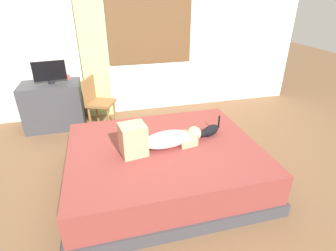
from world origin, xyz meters
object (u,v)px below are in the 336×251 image
at_px(cat, 210,131).
at_px(chair_by_desk, 96,100).
at_px(desk, 54,105).
at_px(cup, 68,77).
at_px(bed, 164,164).
at_px(person_lying, 158,139).
at_px(tv_monitor, 50,72).

height_order(cat, chair_by_desk, chair_by_desk).
bearing_deg(desk, cup, 31.88).
xyz_separation_m(bed, cup, (-1.11, 2.04, 0.54)).
distance_m(person_lying, cat, 0.66).
height_order(tv_monitor, cup, tv_monitor).
xyz_separation_m(cat, chair_by_desk, (-1.28, 1.48, -0.04)).
relative_size(desk, tv_monitor, 1.88).
bearing_deg(chair_by_desk, cup, 132.35).
relative_size(bed, chair_by_desk, 2.49).
height_order(desk, tv_monitor, tv_monitor).
xyz_separation_m(person_lying, chair_by_desk, (-0.63, 1.60, -0.09)).
bearing_deg(bed, cat, 9.51).
bearing_deg(cup, bed, -61.34).
height_order(person_lying, cat, person_lying).
xyz_separation_m(person_lying, desk, (-1.32, 1.89, -0.22)).
bearing_deg(cat, tv_monitor, 137.38).
relative_size(bed, desk, 2.38).
xyz_separation_m(bed, chair_by_desk, (-0.70, 1.58, 0.27)).
distance_m(person_lying, cup, 2.32).
height_order(desk, chair_by_desk, chair_by_desk).
distance_m(bed, tv_monitor, 2.40).
relative_size(desk, cup, 11.72).
relative_size(desk, chair_by_desk, 1.05).
bearing_deg(chair_by_desk, desk, 157.16).
relative_size(cat, chair_by_desk, 0.38).
bearing_deg(tv_monitor, person_lying, -55.89).
height_order(bed, chair_by_desk, chair_by_desk).
bearing_deg(bed, chair_by_desk, 113.81).
bearing_deg(person_lying, cat, 10.09).
xyz_separation_m(cat, desk, (-1.97, 1.77, -0.18)).
relative_size(cat, desk, 0.36).
height_order(person_lying, cup, person_lying).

